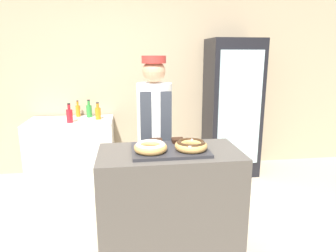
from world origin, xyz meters
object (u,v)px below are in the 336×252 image
at_px(donut_chocolate_glaze, 191,145).
at_px(bottle_orange, 98,113).
at_px(baker_person, 155,136).
at_px(beverage_fridge, 232,108).
at_px(bottle_orange_b, 78,110).
at_px(bottle_green, 89,110).
at_px(chest_freezer, 72,150).
at_px(brownie_back_left, 156,141).
at_px(donut_light_glaze, 151,147).
at_px(serving_tray, 170,150).
at_px(brownie_back_right, 178,140).
at_px(bottle_red, 70,115).

relative_size(donut_chocolate_glaze, bottle_orange, 1.11).
bearing_deg(baker_person, beverage_fridge, 43.30).
bearing_deg(bottle_orange_b, bottle_green, -19.89).
bearing_deg(beverage_fridge, chest_freezer, 179.83).
bearing_deg(bottle_orange_b, donut_chocolate_glaze, -60.81).
relative_size(brownie_back_left, chest_freezer, 0.09).
bearing_deg(bottle_orange, brownie_back_left, -69.30).
bearing_deg(bottle_orange, donut_light_glaze, -73.43).
bearing_deg(serving_tray, baker_person, 95.33).
bearing_deg(bottle_green, bottle_orange_b, 160.11).
height_order(serving_tray, donut_chocolate_glaze, donut_chocolate_glaze).
xyz_separation_m(serving_tray, beverage_fridge, (1.14, 1.75, -0.00)).
relative_size(brownie_back_left, beverage_fridge, 0.05).
distance_m(beverage_fridge, bottle_orange, 1.84).
relative_size(donut_light_glaze, brownie_back_right, 2.57).
bearing_deg(baker_person, brownie_back_left, -93.99).
bearing_deg(donut_light_glaze, baker_person, 81.91).
xyz_separation_m(bottle_red, bottle_orange_b, (0.05, 0.37, -0.01)).
distance_m(donut_light_glaze, bottle_red, 1.90).
xyz_separation_m(serving_tray, donut_light_glaze, (-0.16, -0.06, 0.05)).
height_order(bottle_orange_b, bottle_green, bottle_green).
relative_size(donut_chocolate_glaze, baker_person, 0.15).
bearing_deg(donut_chocolate_glaze, serving_tray, 158.27).
height_order(beverage_fridge, bottle_orange, beverage_fridge).
bearing_deg(bottle_green, serving_tray, -66.67).
relative_size(donut_light_glaze, bottle_red, 1.02).
height_order(brownie_back_right, baker_person, baker_person).
bearing_deg(donut_light_glaze, brownie_back_right, 41.39).
height_order(donut_chocolate_glaze, baker_person, baker_person).
relative_size(donut_chocolate_glaze, beverage_fridge, 0.13).
distance_m(bottle_orange, bottle_red, 0.37).
xyz_separation_m(donut_light_glaze, brownie_back_left, (0.06, 0.22, -0.02)).
bearing_deg(donut_light_glaze, bottle_green, 108.76).
distance_m(serving_tray, donut_chocolate_glaze, 0.18).
bearing_deg(chest_freezer, brownie_back_left, -58.75).
xyz_separation_m(brownie_back_right, chest_freezer, (-1.16, 1.61, -0.55)).
distance_m(brownie_back_right, bottle_orange_b, 2.13).
distance_m(serving_tray, donut_light_glaze, 0.18).
relative_size(brownie_back_right, bottle_red, 0.40).
relative_size(donut_light_glaze, beverage_fridge, 0.13).
distance_m(serving_tray, brownie_back_right, 0.18).
distance_m(donut_light_glaze, chest_freezer, 2.12).
height_order(donut_chocolate_glaze, bottle_red, bottle_red).
height_order(baker_person, bottle_orange, baker_person).
bearing_deg(baker_person, donut_chocolate_glaze, -72.67).
bearing_deg(brownie_back_right, bottle_orange_b, 120.52).
height_order(serving_tray, beverage_fridge, beverage_fridge).
xyz_separation_m(baker_person, bottle_green, (-0.77, 1.31, 0.04)).
distance_m(serving_tray, bottle_red, 1.92).
height_order(beverage_fridge, chest_freezer, beverage_fridge).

